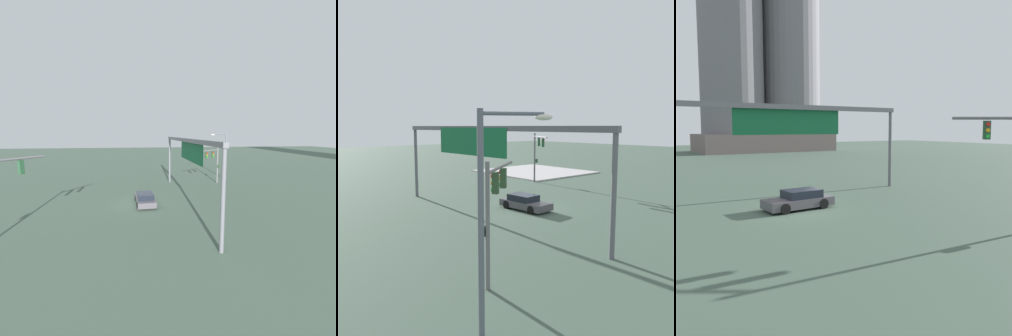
{
  "view_description": "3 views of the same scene",
  "coord_description": "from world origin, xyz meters",
  "views": [
    {
      "loc": [
        23.85,
        -0.8,
        7.25
      ],
      "look_at": [
        -0.05,
        2.61,
        3.72
      ],
      "focal_mm": 25.5,
      "sensor_mm": 36.0,
      "label": 1
    },
    {
      "loc": [
        -20.44,
        19.79,
        6.71
      ],
      "look_at": [
        2.78,
        -0.12,
        3.12
      ],
      "focal_mm": 38.01,
      "sensor_mm": 36.0,
      "label": 2
    },
    {
      "loc": [
        -9.82,
        -20.56,
        5.02
      ],
      "look_at": [
        2.44,
        -1.23,
        2.57
      ],
      "focal_mm": 39.65,
      "sensor_mm": 36.0,
      "label": 3
    }
  ],
  "objects": [
    {
      "name": "overhead_sign_gantry",
      "position": [
        0.38,
        4.43,
        5.63
      ],
      "size": [
        21.83,
        0.43,
        6.74
      ],
      "color": "#5C5D64",
      "rests_on": "ground"
    },
    {
      "name": "ground_plane",
      "position": [
        0.0,
        0.0,
        0.0
      ],
      "size": [
        196.76,
        196.76,
        0.0
      ],
      "primitive_type": "plane",
      "color": "#435749"
    },
    {
      "name": "streetlamp_curved_arm",
      "position": [
        -11.93,
        13.14,
        4.25
      ],
      "size": [
        1.2,
        2.3,
        7.24
      ],
      "rotation": [
        0.0,
        0.0,
        -2.0
      ],
      "color": "slate",
      "rests_on": "ground"
    },
    {
      "name": "traffic_signal_opposite_side",
      "position": [
        -8.61,
        10.31,
        3.63
      ],
      "size": [
        2.88,
        4.04,
        5.33
      ],
      "rotation": [
        0.0,
        0.0,
        -0.93
      ],
      "color": "slate",
      "rests_on": "ground"
    },
    {
      "name": "sedan_car_approaching",
      "position": [
        0.03,
        0.21,
        0.57
      ],
      "size": [
        4.42,
        2.1,
        1.21
      ],
      "rotation": [
        0.0,
        0.0,
        3.21
      ],
      "color": "#4C484E",
      "rests_on": "ground"
    }
  ]
}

